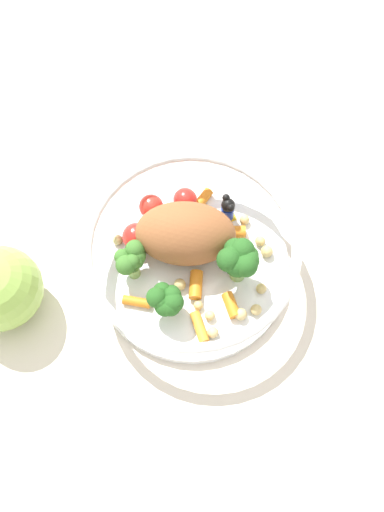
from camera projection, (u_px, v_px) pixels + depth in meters
name	position (u px, v px, depth m)	size (l,w,h in m)	color
ground_plane	(168.00, 265.00, 0.61)	(2.40, 2.40, 0.00)	silver
food_container	(190.00, 252.00, 0.58)	(0.20, 0.20, 0.07)	white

